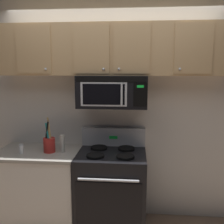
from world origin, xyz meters
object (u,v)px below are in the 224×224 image
Objects in this scene: salt_shaker at (21,149)px; pepper_mill at (62,144)px; utensil_crock_red at (49,143)px; stove_range at (111,189)px; over_range_microwave at (112,91)px.

salt_shaker is 0.45m from pepper_mill.
utensil_crock_red reaches higher than pepper_mill.
pepper_mill is at bearing -177.36° from stove_range.
over_range_microwave is at bearing 12.74° from salt_shaker.
stove_range is at bearing 2.21° from utensil_crock_red.
pepper_mill is (0.44, 0.08, 0.05)m from salt_shaker.
utensil_crock_red is (-0.70, -0.14, -0.57)m from over_range_microwave.
salt_shaker is (-0.99, -0.11, 0.49)m from stove_range.
utensil_crock_red is at bearing -168.38° from over_range_microwave.
utensil_crock_red is (-0.70, -0.03, 0.53)m from stove_range.
over_range_microwave is 0.91m from utensil_crock_red.
utensil_crock_red is at bearing 15.40° from salt_shaker.
utensil_crock_red is 0.30m from salt_shaker.
salt_shaker is (-0.99, -0.22, -0.62)m from over_range_microwave.
pepper_mill is at bearing -165.47° from over_range_microwave.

